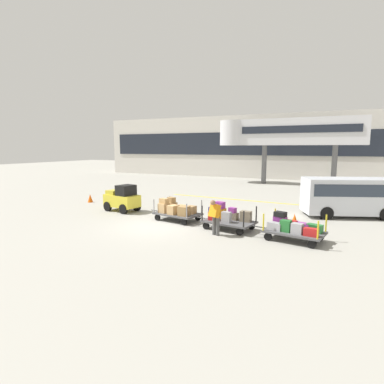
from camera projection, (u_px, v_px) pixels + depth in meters
ground_plane at (157, 226)px, 15.00m from camera, size 120.00×120.00×0.00m
apron_lead_line at (269, 202)px, 21.35m from camera, size 15.32×1.11×0.01m
terminal_building at (269, 147)px, 37.72m from camera, size 45.22×2.51×7.66m
jet_bridge at (282, 133)px, 31.12m from camera, size 14.21×3.00×6.57m
baggage_tug at (122, 199)px, 18.34m from camera, size 2.26×1.55×1.58m
baggage_cart_lead at (176, 210)px, 15.98m from camera, size 3.08×1.79×1.14m
baggage_cart_middle at (227, 217)px, 14.37m from camera, size 3.08×1.79×1.18m
baggage_cart_tail at (293, 228)px, 12.56m from camera, size 3.08×1.79×1.10m
baggage_handler at (215, 216)px, 13.22m from camera, size 0.52×0.53×1.56m
shuttle_van at (350, 194)px, 16.86m from camera, size 5.16×3.49×2.10m
safety_cone_near at (294, 219)px, 15.10m from camera, size 0.36×0.36×0.55m
safety_cone_far at (90, 198)px, 21.37m from camera, size 0.36×0.36×0.55m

